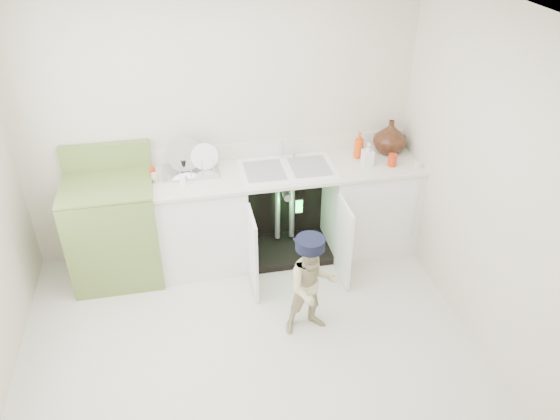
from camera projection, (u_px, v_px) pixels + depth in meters
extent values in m
plane|color=beige|center=(250.00, 350.00, 4.23)|extent=(3.50, 3.50, 0.00)
cube|color=beige|center=(219.00, 124.00, 4.79)|extent=(3.50, 2.50, 0.02)
cube|color=beige|center=(295.00, 403.00, 2.31)|extent=(3.50, 2.50, 0.02)
cube|color=beige|center=(489.00, 188.00, 3.85)|extent=(2.50, 3.00, 0.02)
plane|color=white|center=(235.00, 17.00, 2.88)|extent=(3.50, 3.50, 0.00)
cube|color=white|center=(201.00, 223.00, 4.94)|extent=(0.80, 0.60, 0.86)
cube|color=white|center=(369.00, 205.00, 5.21)|extent=(0.80, 0.60, 0.86)
cube|color=black|center=(281.00, 199.00, 5.30)|extent=(0.80, 0.06, 0.86)
cube|color=black|center=(287.00, 248.00, 5.29)|extent=(0.80, 0.60, 0.06)
cylinder|color=gray|center=(277.00, 207.00, 5.14)|extent=(0.05, 0.05, 0.70)
cylinder|color=gray|center=(292.00, 206.00, 5.16)|extent=(0.05, 0.05, 0.70)
cylinder|color=gray|center=(286.00, 194.00, 5.02)|extent=(0.07, 0.18, 0.07)
cube|color=white|center=(253.00, 253.00, 4.61)|extent=(0.03, 0.40, 0.76)
cube|color=white|center=(344.00, 242.00, 4.75)|extent=(0.02, 0.40, 0.76)
cube|color=silver|center=(287.00, 171.00, 4.83)|extent=(2.44, 0.64, 0.03)
cube|color=silver|center=(281.00, 147.00, 5.03)|extent=(2.44, 0.02, 0.15)
cube|color=white|center=(287.00, 170.00, 4.83)|extent=(0.85, 0.55, 0.02)
cube|color=gray|center=(264.00, 171.00, 4.79)|extent=(0.34, 0.40, 0.01)
cube|color=gray|center=(310.00, 167.00, 4.86)|extent=(0.34, 0.40, 0.01)
cylinder|color=silver|center=(282.00, 149.00, 4.96)|extent=(0.03, 0.03, 0.17)
cylinder|color=silver|center=(284.00, 145.00, 4.87)|extent=(0.02, 0.14, 0.02)
cylinder|color=silver|center=(294.00, 153.00, 5.01)|extent=(0.04, 0.04, 0.06)
cylinder|color=silver|center=(416.00, 207.00, 4.95)|extent=(0.01, 0.01, 0.70)
cube|color=silver|center=(417.00, 166.00, 4.82)|extent=(0.04, 0.02, 0.06)
cube|color=silver|center=(191.00, 171.00, 4.78)|extent=(0.49, 0.32, 0.02)
cylinder|color=silver|center=(185.00, 161.00, 4.74)|extent=(0.30, 0.11, 0.29)
cylinder|color=white|center=(205.00, 162.00, 4.76)|extent=(0.24, 0.06, 0.24)
cylinder|color=silver|center=(168.00, 170.00, 4.62)|extent=(0.01, 0.01, 0.14)
cylinder|color=silver|center=(179.00, 169.00, 4.64)|extent=(0.01, 0.01, 0.14)
cylinder|color=silver|center=(191.00, 168.00, 4.65)|extent=(0.01, 0.01, 0.14)
cylinder|color=silver|center=(202.00, 167.00, 4.67)|extent=(0.01, 0.01, 0.14)
cylinder|color=silver|center=(213.00, 166.00, 4.69)|extent=(0.01, 0.01, 0.14)
imported|color=#462014|center=(390.00, 137.00, 5.03)|extent=(0.30, 0.30, 0.32)
imported|color=#E2430B|center=(359.00, 145.00, 4.96)|extent=(0.10, 0.10, 0.25)
imported|color=silver|center=(368.00, 154.00, 4.84)|extent=(0.09, 0.10, 0.21)
cylinder|color=red|center=(392.00, 160.00, 4.85)|extent=(0.08, 0.08, 0.11)
cylinder|color=#B6310F|center=(153.00, 173.00, 4.67)|extent=(0.05, 0.05, 0.10)
cylinder|color=tan|center=(155.00, 178.00, 4.61)|extent=(0.06, 0.06, 0.08)
cylinder|color=black|center=(184.00, 166.00, 4.74)|extent=(0.04, 0.04, 0.12)
cube|color=white|center=(182.00, 180.00, 4.57)|extent=(0.05, 0.05, 0.09)
cube|color=olive|center=(115.00, 232.00, 4.78)|extent=(0.76, 0.65, 0.92)
cube|color=olive|center=(106.00, 185.00, 4.53)|extent=(0.76, 0.65, 0.02)
cube|color=olive|center=(105.00, 156.00, 4.70)|extent=(0.76, 0.06, 0.24)
cylinder|color=black|center=(80.00, 198.00, 4.37)|extent=(0.17, 0.17, 0.02)
cylinder|color=silver|center=(80.00, 196.00, 4.36)|extent=(0.20, 0.20, 0.01)
cylinder|color=black|center=(84.00, 179.00, 4.63)|extent=(0.17, 0.17, 0.02)
cylinder|color=silver|center=(84.00, 177.00, 4.63)|extent=(0.20, 0.20, 0.01)
cylinder|color=black|center=(129.00, 193.00, 4.43)|extent=(0.17, 0.17, 0.02)
cylinder|color=silver|center=(128.00, 192.00, 4.43)|extent=(0.20, 0.20, 0.01)
cylinder|color=black|center=(130.00, 174.00, 4.70)|extent=(0.17, 0.17, 0.02)
cylinder|color=silver|center=(129.00, 173.00, 4.69)|extent=(0.20, 0.20, 0.01)
imported|color=#C7BA8F|center=(312.00, 286.00, 4.21)|extent=(0.45, 0.36, 0.86)
cylinder|color=black|center=(314.00, 244.00, 3.99)|extent=(0.24, 0.24, 0.09)
cube|color=black|center=(309.00, 241.00, 4.09)|extent=(0.18, 0.10, 0.01)
cube|color=black|center=(299.00, 206.00, 4.65)|extent=(0.07, 0.01, 0.14)
cube|color=#26F23F|center=(299.00, 206.00, 4.64)|extent=(0.06, 0.00, 0.12)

